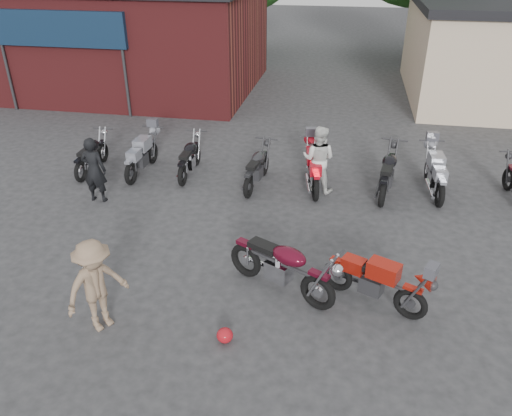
% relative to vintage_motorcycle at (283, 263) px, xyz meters
% --- Properties ---
extents(ground, '(90.00, 90.00, 0.00)m').
position_rel_vintage_motorcycle_xyz_m(ground, '(-0.16, -0.72, -0.64)').
color(ground, '#2B2C2E').
extents(brick_building, '(12.00, 8.00, 4.00)m').
position_rel_vintage_motorcycle_xyz_m(brick_building, '(-9.16, 13.28, 1.36)').
color(brick_building, maroon).
rests_on(brick_building, ground).
extents(vintage_motorcycle, '(2.29, 1.65, 1.28)m').
position_rel_vintage_motorcycle_xyz_m(vintage_motorcycle, '(0.00, 0.00, 0.00)').
color(vintage_motorcycle, '#480918').
rests_on(vintage_motorcycle, ground).
extents(sportbike, '(1.99, 1.37, 1.10)m').
position_rel_vintage_motorcycle_xyz_m(sportbike, '(1.65, -0.04, -0.09)').
color(sportbike, '#9F180D').
rests_on(sportbike, ground).
extents(helmet, '(0.33, 0.33, 0.25)m').
position_rel_vintage_motorcycle_xyz_m(helmet, '(-0.73, -1.44, -0.51)').
color(helmet, '#A9121A').
rests_on(helmet, ground).
extents(person_dark, '(0.61, 0.40, 1.65)m').
position_rel_vintage_motorcycle_xyz_m(person_dark, '(-4.99, 2.81, 0.18)').
color(person_dark, black).
rests_on(person_dark, ground).
extents(person_light, '(0.95, 0.81, 1.73)m').
position_rel_vintage_motorcycle_xyz_m(person_light, '(0.31, 4.36, 0.22)').
color(person_light, silver).
rests_on(person_light, ground).
extents(person_tan, '(1.12, 1.24, 1.67)m').
position_rel_vintage_motorcycle_xyz_m(person_tan, '(-2.83, -1.45, 0.19)').
color(person_tan, '#886D54').
rests_on(person_tan, ground).
extents(row_bike_0, '(0.64, 1.87, 1.08)m').
position_rel_vintage_motorcycle_xyz_m(row_bike_0, '(-5.93, 4.44, -0.10)').
color(row_bike_0, black).
rests_on(row_bike_0, ground).
extents(row_bike_1, '(0.71, 2.02, 1.16)m').
position_rel_vintage_motorcycle_xyz_m(row_bike_1, '(-4.52, 4.58, -0.06)').
color(row_bike_1, gray).
rests_on(row_bike_1, ground).
extents(row_bike_2, '(0.66, 1.90, 1.09)m').
position_rel_vintage_motorcycle_xyz_m(row_bike_2, '(-3.20, 4.71, -0.09)').
color(row_bike_2, black).
rests_on(row_bike_2, ground).
extents(row_bike_3, '(0.85, 1.99, 1.12)m').
position_rel_vintage_motorcycle_xyz_m(row_bike_3, '(-1.26, 4.36, -0.08)').
color(row_bike_3, '#242426').
rests_on(row_bike_3, ground).
extents(row_bike_4, '(1.02, 2.13, 1.19)m').
position_rel_vintage_motorcycle_xyz_m(row_bike_4, '(0.18, 4.54, -0.05)').
color(row_bike_4, red).
rests_on(row_bike_4, ground).
extents(row_bike_5, '(1.03, 2.21, 1.23)m').
position_rel_vintage_motorcycle_xyz_m(row_bike_5, '(2.05, 4.55, -0.02)').
color(row_bike_5, black).
rests_on(row_bike_5, ground).
extents(row_bike_6, '(0.79, 2.09, 1.19)m').
position_rel_vintage_motorcycle_xyz_m(row_bike_6, '(3.23, 4.78, -0.04)').
color(row_bike_6, gray).
rests_on(row_bike_6, ground).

